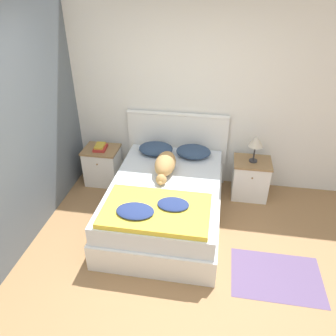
{
  "coord_description": "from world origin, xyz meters",
  "views": [
    {
      "loc": [
        0.5,
        -2.15,
        2.77
      ],
      "look_at": [
        -0.07,
        1.26,
        0.66
      ],
      "focal_mm": 35.0,
      "sensor_mm": 36.0,
      "label": 1
    }
  ],
  "objects_px": {
    "table_lamp": "(256,142)",
    "dog": "(165,165)",
    "book_stack": "(100,147)",
    "bed": "(165,202)",
    "pillow_right": "(193,152)",
    "nightstand_right": "(250,178)",
    "nightstand_left": "(103,165)",
    "pillow_left": "(156,149)"
  },
  "relations": [
    {
      "from": "nightstand_right",
      "to": "table_lamp",
      "type": "bearing_deg",
      "value": -90.0
    },
    {
      "from": "book_stack",
      "to": "dog",
      "type": "bearing_deg",
      "value": -24.46
    },
    {
      "from": "bed",
      "to": "nightstand_right",
      "type": "bearing_deg",
      "value": 34.07
    },
    {
      "from": "pillow_left",
      "to": "table_lamp",
      "type": "distance_m",
      "value": 1.35
    },
    {
      "from": "dog",
      "to": "book_stack",
      "type": "height_order",
      "value": "dog"
    },
    {
      "from": "bed",
      "to": "table_lamp",
      "type": "relative_size",
      "value": 5.17
    },
    {
      "from": "nightstand_left",
      "to": "table_lamp",
      "type": "distance_m",
      "value": 2.22
    },
    {
      "from": "nightstand_left",
      "to": "pillow_left",
      "type": "distance_m",
      "value": 0.88
    },
    {
      "from": "pillow_left",
      "to": "book_stack",
      "type": "xyz_separation_m",
      "value": [
        -0.81,
        -0.01,
        -0.04
      ]
    },
    {
      "from": "nightstand_right",
      "to": "dog",
      "type": "relative_size",
      "value": 0.79
    },
    {
      "from": "nightstand_right",
      "to": "pillow_left",
      "type": "xyz_separation_m",
      "value": [
        -1.33,
        0.0,
        0.35
      ]
    },
    {
      "from": "dog",
      "to": "table_lamp",
      "type": "xyz_separation_m",
      "value": [
        1.12,
        0.47,
        0.17
      ]
    },
    {
      "from": "nightstand_right",
      "to": "dog",
      "type": "distance_m",
      "value": 1.27
    },
    {
      "from": "table_lamp",
      "to": "pillow_right",
      "type": "bearing_deg",
      "value": 179.32
    },
    {
      "from": "pillow_right",
      "to": "table_lamp",
      "type": "bearing_deg",
      "value": -0.68
    },
    {
      "from": "nightstand_left",
      "to": "book_stack",
      "type": "distance_m",
      "value": 0.31
    },
    {
      "from": "nightstand_left",
      "to": "pillow_right",
      "type": "distance_m",
      "value": 1.38
    },
    {
      "from": "dog",
      "to": "nightstand_right",
      "type": "bearing_deg",
      "value": 23.06
    },
    {
      "from": "nightstand_left",
      "to": "book_stack",
      "type": "relative_size",
      "value": 2.32
    },
    {
      "from": "nightstand_left",
      "to": "dog",
      "type": "relative_size",
      "value": 0.79
    },
    {
      "from": "bed",
      "to": "nightstand_left",
      "type": "xyz_separation_m",
      "value": [
        -1.07,
        0.72,
        0.01
      ]
    },
    {
      "from": "dog",
      "to": "book_stack",
      "type": "xyz_separation_m",
      "value": [
        -1.03,
        0.47,
        -0.09
      ]
    },
    {
      "from": "pillow_right",
      "to": "dog",
      "type": "relative_size",
      "value": 0.67
    },
    {
      "from": "pillow_left",
      "to": "table_lamp",
      "type": "height_order",
      "value": "table_lamp"
    },
    {
      "from": "table_lamp",
      "to": "dog",
      "type": "bearing_deg",
      "value": -157.15
    },
    {
      "from": "dog",
      "to": "pillow_right",
      "type": "bearing_deg",
      "value": 57.36
    },
    {
      "from": "nightstand_right",
      "to": "book_stack",
      "type": "distance_m",
      "value": 2.17
    },
    {
      "from": "bed",
      "to": "pillow_right",
      "type": "height_order",
      "value": "pillow_right"
    },
    {
      "from": "pillow_right",
      "to": "table_lamp",
      "type": "height_order",
      "value": "table_lamp"
    },
    {
      "from": "bed",
      "to": "dog",
      "type": "relative_size",
      "value": 2.75
    },
    {
      "from": "bed",
      "to": "nightstand_right",
      "type": "xyz_separation_m",
      "value": [
        1.07,
        0.72,
        0.01
      ]
    },
    {
      "from": "nightstand_left",
      "to": "pillow_right",
      "type": "relative_size",
      "value": 1.17
    },
    {
      "from": "dog",
      "to": "bed",
      "type": "bearing_deg",
      "value": -79.88
    },
    {
      "from": "pillow_left",
      "to": "nightstand_right",
      "type": "bearing_deg",
      "value": -0.2
    },
    {
      "from": "nightstand_right",
      "to": "table_lamp",
      "type": "height_order",
      "value": "table_lamp"
    },
    {
      "from": "pillow_right",
      "to": "table_lamp",
      "type": "distance_m",
      "value": 0.84
    },
    {
      "from": "nightstand_left",
      "to": "nightstand_right",
      "type": "height_order",
      "value": "same"
    },
    {
      "from": "nightstand_left",
      "to": "table_lamp",
      "type": "bearing_deg",
      "value": -0.13
    },
    {
      "from": "nightstand_right",
      "to": "pillow_right",
      "type": "xyz_separation_m",
      "value": [
        -0.81,
        0.0,
        0.35
      ]
    },
    {
      "from": "bed",
      "to": "nightstand_right",
      "type": "height_order",
      "value": "bed"
    },
    {
      "from": "pillow_left",
      "to": "dog",
      "type": "height_order",
      "value": "dog"
    },
    {
      "from": "bed",
      "to": "pillow_right",
      "type": "xyz_separation_m",
      "value": [
        0.26,
        0.73,
        0.35
      ]
    }
  ]
}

